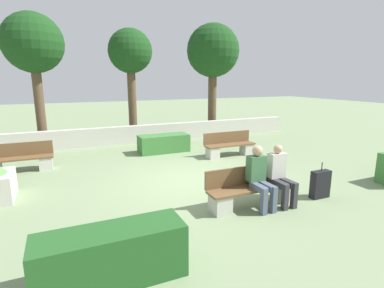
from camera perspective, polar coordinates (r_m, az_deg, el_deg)
The scene contains 13 objects.
ground_plane at distance 8.03m, azimuth 0.54°, elevation -7.08°, with size 60.00×60.00×0.00m, color gray.
perimeter_wall at distance 12.91m, azimuth -9.53°, elevation 1.91°, with size 14.44×0.30×0.74m.
bench_front at distance 6.59m, azimuth 11.32°, elevation -8.75°, with size 2.05×0.49×0.83m.
bench_left_side at distance 10.61m, azimuth 7.16°, elevation -0.57°, with size 1.84×0.48×0.83m.
bench_right_side at distance 10.08m, azimuth -29.89°, elevation -2.85°, with size 1.79×0.49×0.83m.
person_seated_man at distance 6.39m, azimuth 12.71°, elevation -5.67°, with size 0.38×0.64×1.32m.
person_seated_woman at distance 6.72m, azimuth 16.40°, elevation -5.21°, with size 0.38×0.64×1.29m.
hedge_block_near_left at distance 11.13m, azimuth -5.40°, elevation 0.12°, with size 1.84×0.75×0.64m.
hedge_block_near_right at distance 4.36m, azimuth -15.02°, elevation -19.91°, with size 1.94×0.63×0.75m.
suitcase at distance 7.46m, azimuth 23.23°, elevation -7.06°, with size 0.47×0.18×0.84m.
tree_leftmost at distance 13.25m, azimuth -28.02°, elevation 16.29°, with size 2.23×2.23×5.10m.
tree_center_left at distance 13.89m, azimuth -11.68°, elevation 16.44°, with size 1.92×1.92×4.81m.
tree_center_right at distance 14.95m, azimuth 4.00°, elevation 17.03°, with size 2.50×2.50×5.23m.
Camera 1 is at (-3.15, -6.88, 2.67)m, focal length 28.00 mm.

